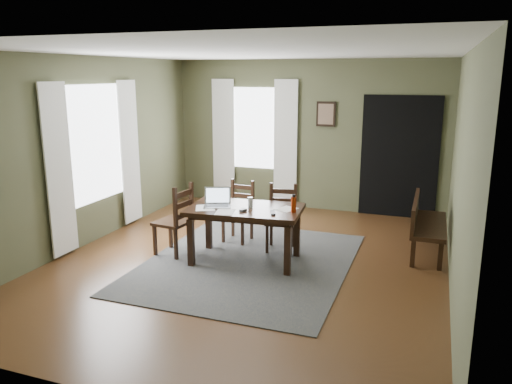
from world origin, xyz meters
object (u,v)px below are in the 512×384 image
at_px(dining_table, 245,214).
at_px(water_bottle, 294,204).
at_px(chair_end, 176,221).
at_px(chair_back_left, 239,212).
at_px(bench, 424,221).
at_px(laptop, 218,201).
at_px(chair_back_right, 281,219).

xyz_separation_m(dining_table, water_bottle, (0.66, -0.01, 0.20)).
distance_m(dining_table, chair_end, 1.00).
relative_size(chair_end, chair_back_left, 1.11).
distance_m(chair_back_left, bench, 2.63).
bearing_deg(chair_end, bench, 118.58).
bearing_deg(laptop, water_bottle, -19.45).
distance_m(dining_table, chair_back_left, 0.89).
bearing_deg(laptop, bench, 3.32).
xyz_separation_m(chair_back_left, bench, (2.61, 0.37, 0.02)).
height_order(laptop, water_bottle, laptop).
height_order(chair_back_right, water_bottle, water_bottle).
bearing_deg(chair_end, chair_back_right, 125.78).
xyz_separation_m(laptop, water_bottle, (1.03, 0.03, 0.04)).
distance_m(chair_end, laptop, 0.69).
xyz_separation_m(chair_end, laptop, (0.61, 0.05, 0.32)).
bearing_deg(bench, water_bottle, 126.42).
relative_size(chair_back_left, bench, 0.65).
height_order(chair_end, chair_back_left, chair_end).
xyz_separation_m(chair_back_left, laptop, (0.02, -0.81, 0.37)).
bearing_deg(chair_back_right, chair_end, -159.55).
height_order(dining_table, chair_end, chair_end).
relative_size(chair_back_right, laptop, 2.17).
bearing_deg(bench, dining_table, 117.25).
xyz_separation_m(chair_back_right, bench, (1.90, 0.53, 0.01)).
distance_m(dining_table, laptop, 0.41).
bearing_deg(water_bottle, laptop, -178.31).
distance_m(dining_table, water_bottle, 0.69).
bearing_deg(chair_back_right, dining_table, -125.11).
xyz_separation_m(dining_table, chair_back_right, (0.31, 0.61, -0.20)).
bearing_deg(chair_back_right, bench, 7.86).
xyz_separation_m(chair_end, bench, (3.19, 1.23, -0.03)).
height_order(dining_table, chair_back_right, chair_back_right).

